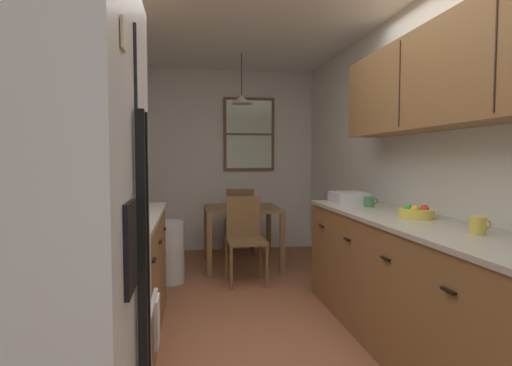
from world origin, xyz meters
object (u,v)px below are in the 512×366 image
dining_chair_far (240,218)px  dish_rack (348,197)px  storage_canister (95,212)px  dining_chair_near (245,235)px  mug_by_coffeemaker (478,225)px  table_serving_bowl (241,204)px  stove_range (73,346)px  microwave_over_range (38,78)px  refrigerator (9,305)px  trash_bin (168,252)px  dining_table (242,216)px  fruit_bowl (417,213)px  mug_spare (369,202)px

dining_chair_far → dish_rack: 2.19m
storage_canister → dish_rack: size_ratio=0.62×
dining_chair_near → mug_by_coffeemaker: (0.95, -2.31, 0.45)m
dining_chair_far → table_serving_bowl: dining_chair_far is taller
stove_range → microwave_over_range: 1.18m
refrigerator → table_serving_bowl: (1.11, 3.83, -0.16)m
dining_chair_near → dining_chair_far: bearing=85.7°
trash_bin → dish_rack: dish_rack is taller
refrigerator → trash_bin: refrigerator is taller
microwave_over_range → trash_bin: bearing=80.8°
stove_range → trash_bin: stove_range is taller
stove_range → table_serving_bowl: size_ratio=5.48×
dining_table → dining_chair_far: size_ratio=0.98×
stove_range → trash_bin: bearing=83.4°
microwave_over_range → dining_chair_far: bearing=70.6°
microwave_over_range → storage_canister: microwave_over_range is taller
fruit_bowl → refrigerator: bearing=-144.8°
stove_range → mug_by_coffeemaker: size_ratio=9.05×
storage_canister → fruit_bowl: size_ratio=0.88×
dining_table → storage_canister: size_ratio=4.23×
dining_table → dish_rack: bearing=-59.1°
dining_table → microwave_over_range: bearing=-112.3°
mug_by_coffeemaker → dining_table: bearing=107.0°
dining_chair_near → trash_bin: 0.83m
refrigerator → mug_spare: bearing=46.8°
refrigerator → dining_chair_near: size_ratio=2.02×
dish_rack → stove_range: bearing=-138.9°
stove_range → dish_rack: (1.95, 1.70, 0.48)m
refrigerator → dining_chair_far: size_ratio=2.02×
table_serving_bowl → fruit_bowl: bearing=-69.6°
dining_table → trash_bin: (-0.84, -0.53, -0.29)m
stove_range → fruit_bowl: bearing=18.8°
refrigerator → mug_by_coffeemaker: refrigerator is taller
stove_range → dish_rack: bearing=41.1°
dining_chair_near → mug_by_coffeemaker: 2.54m
storage_canister → table_serving_bowl: storage_canister is taller
table_serving_bowl → microwave_over_range: bearing=-112.0°
dining_chair_near → dish_rack: (0.86, -0.70, 0.45)m
dining_chair_near → storage_canister: storage_canister is taller
stove_range → mug_spare: 2.48m
stove_range → fruit_bowl: size_ratio=4.65×
dining_table → fruit_bowl: 2.55m
dining_chair_far → trash_bin: dining_chair_far is taller
mug_by_coffeemaker → fruit_bowl: size_ratio=0.51×
dining_chair_far → stove_range: bearing=-107.8°
mug_spare → dish_rack: dish_rack is taller
mug_by_coffeemaker → storage_canister: bearing=167.9°
dining_table → table_serving_bowl: 0.15m
dining_chair_far → dish_rack: bearing=-69.2°
microwave_over_range → dining_chair_near: size_ratio=0.70×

